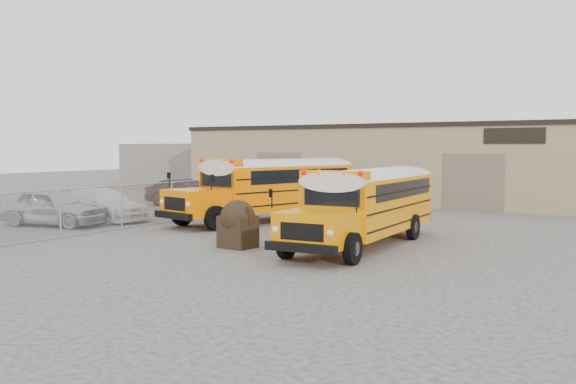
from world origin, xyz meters
The scene contains 10 objects.
ground centered at (0.00, 0.00, 0.00)m, with size 120.00×120.00×0.00m, color #373532.
warehouse centered at (0.00, 19.99, 2.37)m, with size 30.20×10.20×4.67m.
chainlink_fence centered at (-6.00, 3.00, 0.90)m, with size 0.07×18.07×1.81m.
distant_building_left centered at (-22.00, 22.00, 1.80)m, with size 8.00×6.00×3.60m, color slate.
school_bus_left centered at (-1.22, 11.63, 1.65)m, with size 4.67×10.04×2.86m.
school_bus_right centered at (3.81, 6.96, 1.53)m, with size 2.86×9.15×2.65m.
tarp_bundle centered at (0.78, -1.36, 0.81)m, with size 1.17×1.17×1.59m.
car_silver centered at (-9.38, -0.66, 0.79)m, with size 1.87×4.65×1.58m, color #B9B8BE.
car_white centered at (-9.16, 1.86, 0.72)m, with size 2.03×5.00×1.45m, color white.
car_dark centered at (-10.66, 9.30, 0.75)m, with size 1.60×4.58×1.51m, color black.
Camera 1 is at (13.21, -18.43, 3.32)m, focal length 40.00 mm.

